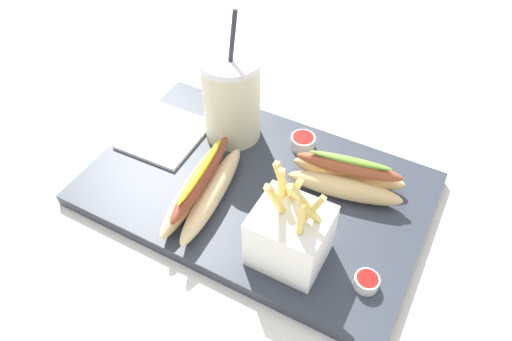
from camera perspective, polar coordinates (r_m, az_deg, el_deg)
ground_plane at (r=0.73m, az=0.00°, el=-3.22°), size 2.40×2.40×0.02m
food_tray at (r=0.72m, az=0.00°, el=-2.19°), size 0.49×0.31×0.02m
soda_cup at (r=0.74m, az=-2.90°, el=8.58°), size 0.09×0.09×0.22m
fries_basket at (r=0.60m, az=4.05°, el=-7.60°), size 0.09×0.08×0.15m
hot_dog_1 at (r=0.68m, az=-6.35°, el=-2.02°), size 0.08×0.19×0.06m
hot_dog_2 at (r=0.70m, az=10.71°, el=-0.78°), size 0.17×0.09×0.06m
ketchup_cup_1 at (r=0.62m, az=12.96°, el=-12.67°), size 0.03×0.03×0.02m
ketchup_cup_2 at (r=0.76m, az=5.56°, el=3.47°), size 0.04×0.04×0.02m
napkin_stack at (r=0.79m, az=-10.70°, el=4.20°), size 0.12×0.13×0.01m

